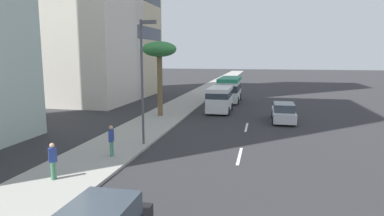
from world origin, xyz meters
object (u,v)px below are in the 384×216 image
object	(u,v)px
pedestrian_mid_block	(53,160)
palm_tree	(159,52)
car_lead	(284,113)
pedestrian_near_lamp	(111,139)
minibus_fourth	(230,88)
street_lamp	(144,69)
van_second	(220,98)

from	to	relation	value
pedestrian_mid_block	palm_tree	distance (m)	16.46
car_lead	pedestrian_near_lamp	world-z (taller)	pedestrian_near_lamp
pedestrian_mid_block	palm_tree	bearing A→B (deg)	-131.87
pedestrian_near_lamp	minibus_fourth	bearing A→B (deg)	-20.77
car_lead	pedestrian_near_lamp	distance (m)	15.53
pedestrian_near_lamp	palm_tree	distance (m)	13.05
car_lead	minibus_fourth	world-z (taller)	minibus_fourth
street_lamp	palm_tree	bearing A→B (deg)	11.90
van_second	minibus_fourth	world-z (taller)	minibus_fourth
palm_tree	pedestrian_near_lamp	bearing A→B (deg)	-174.74
street_lamp	pedestrian_near_lamp	bearing A→B (deg)	162.11
van_second	minibus_fourth	bearing A→B (deg)	178.37
car_lead	pedestrian_mid_block	bearing A→B (deg)	147.03
car_lead	van_second	size ratio (longest dim) A/B	0.99
car_lead	minibus_fourth	bearing A→B (deg)	26.78
palm_tree	street_lamp	world-z (taller)	street_lamp
minibus_fourth	street_lamp	world-z (taller)	street_lamp
minibus_fourth	street_lamp	xyz separation A→B (m)	(-20.57, 3.02, 3.02)
minibus_fourth	palm_tree	world-z (taller)	palm_tree
minibus_fourth	palm_tree	bearing A→B (deg)	-24.27
minibus_fourth	pedestrian_mid_block	xyz separation A→B (m)	(-26.91, 4.85, -0.55)
pedestrian_near_lamp	street_lamp	xyz separation A→B (m)	(2.71, -0.87, 3.54)
minibus_fourth	pedestrian_near_lamp	world-z (taller)	minibus_fourth
pedestrian_near_lamp	street_lamp	size ratio (longest dim) A/B	0.23
pedestrian_near_lamp	pedestrian_mid_block	size ratio (longest dim) A/B	1.03
pedestrian_mid_block	palm_tree	size ratio (longest dim) A/B	0.25
car_lead	palm_tree	bearing A→B (deg)	91.02
street_lamp	van_second	bearing A→B (deg)	-12.05
van_second	minibus_fourth	distance (m)	7.44
car_lead	pedestrian_near_lamp	xyz separation A→B (m)	(-12.35, 9.40, 0.32)
minibus_fourth	pedestrian_mid_block	size ratio (longest dim) A/B	4.20
minibus_fourth	pedestrian_mid_block	world-z (taller)	minibus_fourth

